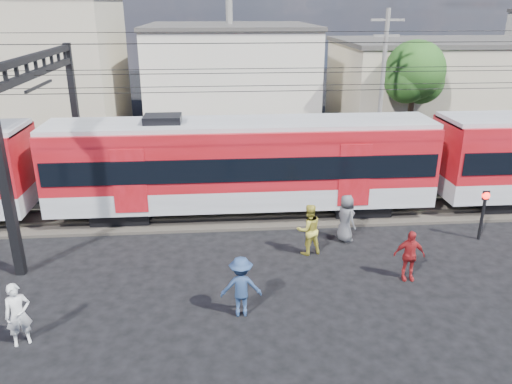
% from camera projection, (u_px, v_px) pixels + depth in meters
% --- Properties ---
extents(ground, '(120.00, 120.00, 0.00)m').
position_uv_depth(ground, '(330.00, 319.00, 14.64)').
color(ground, black).
rests_on(ground, ground).
extents(track_bed, '(70.00, 3.40, 0.12)m').
position_uv_depth(track_bed, '(291.00, 212.00, 22.08)').
color(track_bed, '#2D2823').
rests_on(track_bed, ground).
extents(rail_near, '(70.00, 0.12, 0.12)m').
position_uv_depth(rail_near, '(293.00, 216.00, 21.33)').
color(rail_near, '#59544C').
rests_on(rail_near, track_bed).
extents(rail_far, '(70.00, 0.12, 0.12)m').
position_uv_depth(rail_far, '(288.00, 203.00, 22.73)').
color(rail_far, '#59544C').
rests_on(rail_far, track_bed).
extents(commuter_train, '(50.30, 3.08, 4.17)m').
position_uv_depth(commuter_train, '(247.00, 162.00, 21.10)').
color(commuter_train, black).
rests_on(commuter_train, ground).
extents(catenary, '(70.00, 9.30, 7.52)m').
position_uv_depth(catenary, '(76.00, 100.00, 19.63)').
color(catenary, black).
rests_on(catenary, ground).
extents(building_west, '(14.28, 10.20, 9.30)m').
position_uv_depth(building_west, '(12.00, 67.00, 34.09)').
color(building_west, tan).
rests_on(building_west, ground).
extents(building_midwest, '(12.24, 12.24, 7.30)m').
position_uv_depth(building_midwest, '(230.00, 74.00, 38.38)').
color(building_midwest, beige).
rests_on(building_midwest, ground).
extents(building_mideast, '(16.32, 10.20, 6.30)m').
position_uv_depth(building_mideast, '(447.00, 84.00, 36.96)').
color(building_mideast, tan).
rests_on(building_mideast, ground).
extents(utility_pole_mid, '(1.80, 0.24, 8.50)m').
position_uv_depth(utility_pole_mid, '(382.00, 84.00, 27.48)').
color(utility_pole_mid, slate).
rests_on(utility_pole_mid, ground).
extents(tree_near, '(3.82, 3.64, 6.72)m').
position_uv_depth(tree_near, '(417.00, 74.00, 30.56)').
color(tree_near, '#382619').
rests_on(tree_near, ground).
extents(pedestrian_a, '(0.79, 0.69, 1.82)m').
position_uv_depth(pedestrian_a, '(18.00, 315.00, 13.31)').
color(pedestrian_a, silver).
rests_on(pedestrian_a, ground).
extents(pedestrian_b, '(1.09, 0.94, 1.94)m').
position_uv_depth(pedestrian_b, '(309.00, 229.00, 18.20)').
color(pedestrian_b, gold).
rests_on(pedestrian_b, ground).
extents(pedestrian_c, '(1.22, 0.71, 1.88)m').
position_uv_depth(pedestrian_c, '(241.00, 287.00, 14.57)').
color(pedestrian_c, navy).
rests_on(pedestrian_c, ground).
extents(pedestrian_d, '(1.07, 0.52, 1.76)m').
position_uv_depth(pedestrian_d, '(409.00, 255.00, 16.50)').
color(pedestrian_d, maroon).
rests_on(pedestrian_d, ground).
extents(pedestrian_e, '(0.93, 1.09, 1.89)m').
position_uv_depth(pedestrian_e, '(346.00, 218.00, 19.22)').
color(pedestrian_e, '#4C4C51').
rests_on(pedestrian_e, ground).
extents(crossing_signal, '(0.29, 0.29, 2.03)m').
position_uv_depth(crossing_signal, '(484.00, 206.00, 19.15)').
color(crossing_signal, black).
rests_on(crossing_signal, ground).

